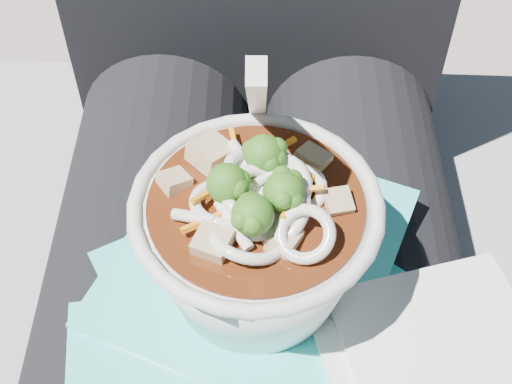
{
  "coord_description": "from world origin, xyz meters",
  "views": [
    {
      "loc": [
        0.0,
        -0.27,
        1.02
      ],
      "look_at": [
        0.0,
        -0.02,
        0.71
      ],
      "focal_mm": 50.0,
      "sensor_mm": 36.0,
      "label": 1
    }
  ],
  "objects_px": {
    "lap": "(254,326)",
    "person_body": "(256,213)",
    "plastic_bag": "(265,333)",
    "udon_bowl": "(256,233)",
    "stone_ledge": "(256,340)"
  },
  "relations": [
    {
      "from": "lap",
      "to": "person_body",
      "type": "distance_m",
      "value": 0.1
    },
    {
      "from": "person_body",
      "to": "plastic_bag",
      "type": "relative_size",
      "value": 2.77
    },
    {
      "from": "person_body",
      "to": "udon_bowl",
      "type": "relative_size",
      "value": 5.25
    },
    {
      "from": "plastic_bag",
      "to": "lap",
      "type": "bearing_deg",
      "value": 98.35
    },
    {
      "from": "stone_ledge",
      "to": "person_body",
      "type": "distance_m",
      "value": 0.33
    },
    {
      "from": "lap",
      "to": "person_body",
      "type": "bearing_deg",
      "value": 90.0
    },
    {
      "from": "udon_bowl",
      "to": "plastic_bag",
      "type": "bearing_deg",
      "value": -79.9
    },
    {
      "from": "udon_bowl",
      "to": "stone_ledge",
      "type": "bearing_deg",
      "value": 90.56
    },
    {
      "from": "stone_ledge",
      "to": "udon_bowl",
      "type": "xyz_separation_m",
      "value": [
        0.0,
        -0.17,
        0.45
      ]
    },
    {
      "from": "stone_ledge",
      "to": "plastic_bag",
      "type": "xyz_separation_m",
      "value": [
        0.01,
        -0.2,
        0.39
      ]
    },
    {
      "from": "lap",
      "to": "plastic_bag",
      "type": "relative_size",
      "value": 1.33
    },
    {
      "from": "stone_ledge",
      "to": "lap",
      "type": "bearing_deg",
      "value": -90.0
    },
    {
      "from": "lap",
      "to": "udon_bowl",
      "type": "distance_m",
      "value": 0.15
    },
    {
      "from": "person_body",
      "to": "plastic_bag",
      "type": "bearing_deg",
      "value": -86.93
    },
    {
      "from": "lap",
      "to": "plastic_bag",
      "type": "bearing_deg",
      "value": -81.65
    }
  ]
}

